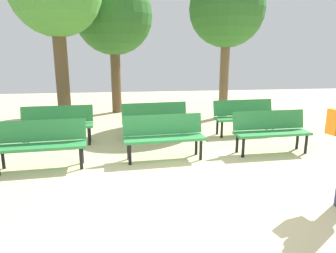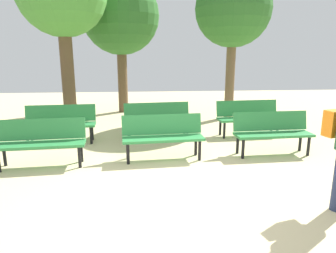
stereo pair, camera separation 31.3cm
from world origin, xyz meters
name	(u,v)px [view 1 (the left image)]	position (x,y,z in m)	size (l,w,h in m)	color
ground_plane	(185,193)	(0.00, 0.00, 0.00)	(24.00, 24.00, 0.00)	beige
bench_r0_c0	(41,141)	(-2.42, 1.39, 0.50)	(1.63, 0.61, 0.87)	#2D8442
bench_r0_c1	(164,134)	(-0.14, 1.61, 0.50)	(1.63, 0.59, 0.87)	#2D8442
bench_r0_c2	(271,129)	(2.15, 1.72, 0.50)	(1.62, 0.56, 0.87)	#2D8442
bench_r1_c0	(57,123)	(-2.45, 2.92, 0.50)	(1.63, 0.58, 0.87)	#2D8442
bench_r1_c1	(155,119)	(-0.18, 3.06, 0.50)	(1.64, 0.62, 0.87)	#2D8442
bench_r1_c2	(245,115)	(2.15, 3.22, 0.50)	(1.63, 0.60, 0.87)	#2D8442
tree_0	(114,16)	(-1.21, 6.63, 3.21)	(2.57, 2.57, 4.52)	brown
tree_1	(227,10)	(2.21, 5.31, 3.29)	(2.28, 2.28, 4.47)	brown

